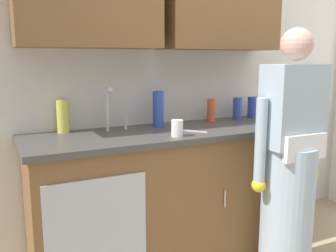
{
  "coord_description": "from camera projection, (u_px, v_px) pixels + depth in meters",
  "views": [
    {
      "loc": [
        -1.66,
        -1.58,
        1.43
      ],
      "look_at": [
        -0.62,
        0.55,
        1.0
      ],
      "focal_mm": 39.53,
      "sensor_mm": 36.0,
      "label": 1
    }
  ],
  "objects": [
    {
      "name": "bottle_water_short",
      "position": [
        158.0,
        109.0,
        2.69
      ],
      "size": [
        0.08,
        0.08,
        0.26
      ],
      "primitive_type": "cylinder",
      "color": "#334CB2",
      "rests_on": "countertop"
    },
    {
      "name": "counter_cabinet",
      "position": [
        167.0,
        197.0,
        2.67
      ],
      "size": [
        1.9,
        0.62,
        0.9
      ],
      "color": "brown",
      "rests_on": "ground"
    },
    {
      "name": "kitchen_wall_with_uppers",
      "position": [
        198.0,
        53.0,
        2.93
      ],
      "size": [
        4.8,
        0.44,
        2.7
      ],
      "color": "beige",
      "rests_on": "ground"
    },
    {
      "name": "person_at_sink",
      "position": [
        289.0,
        175.0,
        2.39
      ],
      "size": [
        0.55,
        0.34,
        1.62
      ],
      "color": "white",
      "rests_on": "ground"
    },
    {
      "name": "cup_by_sink",
      "position": [
        177.0,
        128.0,
        2.37
      ],
      "size": [
        0.08,
        0.08,
        0.11
      ],
      "primitive_type": "cylinder",
      "color": "white",
      "rests_on": "countertop"
    },
    {
      "name": "bottle_water_tall",
      "position": [
        237.0,
        108.0,
        3.04
      ],
      "size": [
        0.07,
        0.07,
        0.18
      ],
      "primitive_type": "cylinder",
      "color": "#334CB2",
      "rests_on": "countertop"
    },
    {
      "name": "sink",
      "position": [
        120.0,
        137.0,
        2.44
      ],
      "size": [
        0.5,
        0.36,
        0.35
      ],
      "color": "#B7BABF",
      "rests_on": "counter_cabinet"
    },
    {
      "name": "knife_on_counter",
      "position": [
        191.0,
        131.0,
        2.55
      ],
      "size": [
        0.17,
        0.2,
        0.01
      ],
      "primitive_type": "cube",
      "rotation": [
        0.0,
        0.0,
        2.24
      ],
      "color": "silver",
      "rests_on": "countertop"
    },
    {
      "name": "bottle_soap",
      "position": [
        63.0,
        116.0,
        2.49
      ],
      "size": [
        0.08,
        0.08,
        0.22
      ],
      "primitive_type": "cylinder",
      "color": "#D8D14C",
      "rests_on": "countertop"
    },
    {
      "name": "countertop",
      "position": [
        167.0,
        133.0,
        2.59
      ],
      "size": [
        1.96,
        0.66,
        0.04
      ],
      "primitive_type": "cube",
      "color": "#474442",
      "rests_on": "counter_cabinet"
    },
    {
      "name": "bottle_cleaner_spray",
      "position": [
        211.0,
        110.0,
        2.93
      ],
      "size": [
        0.07,
        0.07,
        0.18
      ],
      "primitive_type": "cylinder",
      "color": "#E05933",
      "rests_on": "countertop"
    },
    {
      "name": "bottle_dish_liquid",
      "position": [
        252.0,
        107.0,
        3.14
      ],
      "size": [
        0.08,
        0.08,
        0.18
      ],
      "primitive_type": "cylinder",
      "color": "#334CB2",
      "rests_on": "countertop"
    }
  ]
}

